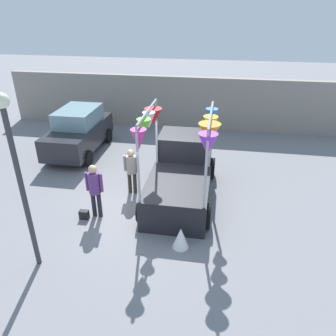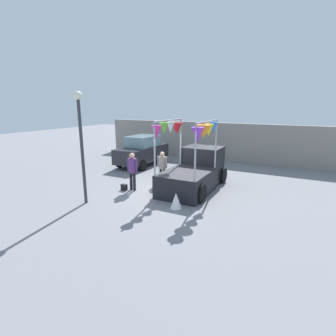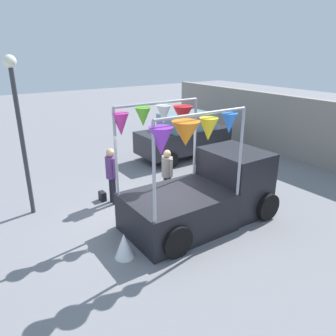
{
  "view_description": "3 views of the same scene",
  "coord_description": "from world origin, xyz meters",
  "px_view_note": "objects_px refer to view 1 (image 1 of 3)",
  "views": [
    {
      "loc": [
        1.96,
        -8.43,
        5.88
      ],
      "look_at": [
        0.55,
        0.11,
        1.45
      ],
      "focal_mm": 35.0,
      "sensor_mm": 36.0,
      "label": 1
    },
    {
      "loc": [
        5.25,
        -9.99,
        3.85
      ],
      "look_at": [
        0.03,
        -0.1,
        1.11
      ],
      "focal_mm": 28.0,
      "sensor_mm": 36.0,
      "label": 2
    },
    {
      "loc": [
        6.91,
        -4.34,
        4.45
      ],
      "look_at": [
        0.35,
        0.13,
        1.54
      ],
      "focal_mm": 35.0,
      "sensor_mm": 36.0,
      "label": 3
    }
  ],
  "objects_px": {
    "person_customer": "(94,186)",
    "handbag": "(84,215)",
    "street_lamp": "(16,164)",
    "parked_car": "(79,131)",
    "vendor_truck": "(182,170)",
    "person_vendor": "(131,167)",
    "folded_kite_bundle_white": "(181,238)"
  },
  "relations": [
    {
      "from": "person_customer",
      "to": "handbag",
      "type": "distance_m",
      "value": 1.0
    },
    {
      "from": "street_lamp",
      "to": "handbag",
      "type": "bearing_deg",
      "value": 78.69
    },
    {
      "from": "parked_car",
      "to": "person_customer",
      "type": "xyz_separation_m",
      "value": [
        2.42,
        -4.52,
        0.11
      ]
    },
    {
      "from": "vendor_truck",
      "to": "person_vendor",
      "type": "relative_size",
      "value": 2.55
    },
    {
      "from": "parked_car",
      "to": "handbag",
      "type": "height_order",
      "value": "parked_car"
    },
    {
      "from": "parked_car",
      "to": "handbag",
      "type": "xyz_separation_m",
      "value": [
        2.07,
        -4.72,
        -0.8
      ]
    },
    {
      "from": "parked_car",
      "to": "person_vendor",
      "type": "relative_size",
      "value": 2.49
    },
    {
      "from": "vendor_truck",
      "to": "person_vendor",
      "type": "height_order",
      "value": "vendor_truck"
    },
    {
      "from": "parked_car",
      "to": "person_vendor",
      "type": "height_order",
      "value": "parked_car"
    },
    {
      "from": "street_lamp",
      "to": "vendor_truck",
      "type": "bearing_deg",
      "value": 51.26
    },
    {
      "from": "person_vendor",
      "to": "handbag",
      "type": "relative_size",
      "value": 5.73
    },
    {
      "from": "vendor_truck",
      "to": "person_customer",
      "type": "height_order",
      "value": "vendor_truck"
    },
    {
      "from": "parked_car",
      "to": "folded_kite_bundle_white",
      "type": "height_order",
      "value": "parked_car"
    },
    {
      "from": "vendor_truck",
      "to": "person_vendor",
      "type": "xyz_separation_m",
      "value": [
        -1.66,
        -0.18,
        0.06
      ]
    },
    {
      "from": "vendor_truck",
      "to": "folded_kite_bundle_white",
      "type": "height_order",
      "value": "vendor_truck"
    },
    {
      "from": "street_lamp",
      "to": "person_customer",
      "type": "bearing_deg",
      "value": 71.09
    },
    {
      "from": "street_lamp",
      "to": "parked_car",
      "type": "bearing_deg",
      "value": 104.06
    },
    {
      "from": "person_customer",
      "to": "parked_car",
      "type": "bearing_deg",
      "value": 118.18
    },
    {
      "from": "person_customer",
      "to": "street_lamp",
      "type": "relative_size",
      "value": 0.4
    },
    {
      "from": "vendor_truck",
      "to": "folded_kite_bundle_white",
      "type": "relative_size",
      "value": 6.81
    },
    {
      "from": "person_customer",
      "to": "handbag",
      "type": "xyz_separation_m",
      "value": [
        -0.35,
        -0.2,
        -0.91
      ]
    },
    {
      "from": "parked_car",
      "to": "street_lamp",
      "type": "height_order",
      "value": "street_lamp"
    },
    {
      "from": "person_vendor",
      "to": "street_lamp",
      "type": "xyz_separation_m",
      "value": [
        -1.45,
        -3.69,
        1.81
      ]
    },
    {
      "from": "parked_car",
      "to": "person_customer",
      "type": "distance_m",
      "value": 5.13
    },
    {
      "from": "vendor_truck",
      "to": "person_customer",
      "type": "relative_size",
      "value": 2.36
    },
    {
      "from": "person_customer",
      "to": "folded_kite_bundle_white",
      "type": "bearing_deg",
      "value": -20.3
    },
    {
      "from": "parked_car",
      "to": "folded_kite_bundle_white",
      "type": "xyz_separation_m",
      "value": [
        5.11,
        -5.51,
        -0.64
      ]
    },
    {
      "from": "person_vendor",
      "to": "vendor_truck",
      "type": "bearing_deg",
      "value": 6.28
    },
    {
      "from": "vendor_truck",
      "to": "person_customer",
      "type": "distance_m",
      "value": 2.91
    },
    {
      "from": "handbag",
      "to": "folded_kite_bundle_white",
      "type": "distance_m",
      "value": 3.14
    },
    {
      "from": "parked_car",
      "to": "vendor_truck",
      "type": "bearing_deg",
      "value": -30.54
    },
    {
      "from": "handbag",
      "to": "street_lamp",
      "type": "distance_m",
      "value": 3.32
    }
  ]
}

